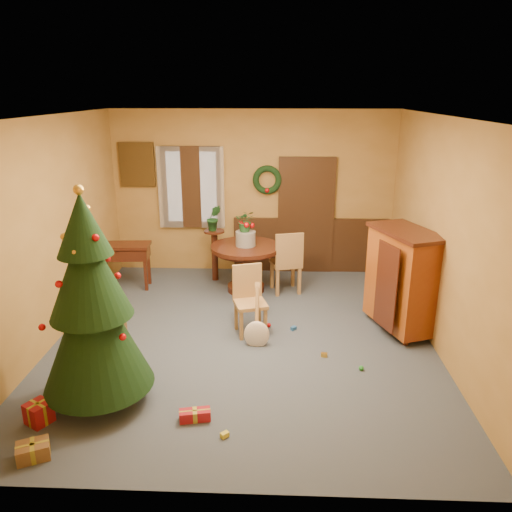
# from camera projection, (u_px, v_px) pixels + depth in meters

# --- Properties ---
(room_envelope) EXTENTS (5.50, 5.50, 5.50)m
(room_envelope) POSITION_uv_depth(u_px,v_px,m) (265.00, 212.00, 8.97)
(room_envelope) COLOR #374050
(room_envelope) RESTS_ON ground
(dining_table) EXTENTS (1.15, 1.15, 0.79)m
(dining_table) POSITION_uv_depth(u_px,v_px,m) (246.00, 259.00, 8.20)
(dining_table) COLOR black
(dining_table) RESTS_ON floor
(urn) EXTENTS (0.33, 0.33, 0.24)m
(urn) POSITION_uv_depth(u_px,v_px,m) (246.00, 239.00, 8.09)
(urn) COLOR slate
(urn) RESTS_ON dining_table
(centerpiece_plant) EXTENTS (0.32, 0.27, 0.35)m
(centerpiece_plant) POSITION_uv_depth(u_px,v_px,m) (246.00, 221.00, 8.00)
(centerpiece_plant) COLOR #1E4C23
(centerpiece_plant) RESTS_ON urn
(chair_near) EXTENTS (0.51, 0.51, 0.95)m
(chair_near) POSITION_uv_depth(u_px,v_px,m) (249.00, 297.00, 6.81)
(chair_near) COLOR #A37441
(chair_near) RESTS_ON floor
(chair_far) EXTENTS (0.56, 0.56, 1.05)m
(chair_far) POSITION_uv_depth(u_px,v_px,m) (287.00, 261.00, 8.10)
(chair_far) COLOR #A37441
(chair_far) RESTS_ON floor
(guitar) EXTENTS (0.46, 0.58, 0.77)m
(guitar) POSITION_uv_depth(u_px,v_px,m) (257.00, 318.00, 6.44)
(guitar) COLOR beige
(guitar) RESTS_ON floor
(plant_stand) EXTENTS (0.35, 0.35, 0.90)m
(plant_stand) POSITION_uv_depth(u_px,v_px,m) (215.00, 249.00, 8.67)
(plant_stand) COLOR black
(plant_stand) RESTS_ON floor
(stand_plant) EXTENTS (0.28, 0.24, 0.45)m
(stand_plant) POSITION_uv_depth(u_px,v_px,m) (214.00, 218.00, 8.50)
(stand_plant) COLOR #19471E
(stand_plant) RESTS_ON plant_stand
(christmas_tree) EXTENTS (1.14, 1.14, 2.36)m
(christmas_tree) POSITION_uv_depth(u_px,v_px,m) (92.00, 306.00, 5.05)
(christmas_tree) COLOR #382111
(christmas_tree) RESTS_ON floor
(writing_desk) EXTENTS (0.89, 0.49, 0.77)m
(writing_desk) POSITION_uv_depth(u_px,v_px,m) (124.00, 255.00, 8.33)
(writing_desk) COLOR black
(writing_desk) RESTS_ON floor
(sideboard) EXTENTS (0.95, 1.26, 1.45)m
(sideboard) POSITION_uv_depth(u_px,v_px,m) (403.00, 278.00, 6.77)
(sideboard) COLOR #5E1B0A
(sideboard) RESTS_ON floor
(gift_a) EXTENTS (0.34, 0.31, 0.15)m
(gift_a) POSITION_uv_depth(u_px,v_px,m) (33.00, 451.00, 4.53)
(gift_a) COLOR brown
(gift_a) RESTS_ON floor
(gift_b) EXTENTS (0.30, 0.30, 0.22)m
(gift_b) POSITION_uv_depth(u_px,v_px,m) (39.00, 413.00, 5.01)
(gift_b) COLOR maroon
(gift_b) RESTS_ON floor
(gift_c) EXTENTS (0.34, 0.30, 0.16)m
(gift_c) POSITION_uv_depth(u_px,v_px,m) (116.00, 326.00, 6.95)
(gift_c) COLOR brown
(gift_c) RESTS_ON floor
(gift_d) EXTENTS (0.33, 0.19, 0.11)m
(gift_d) POSITION_uv_depth(u_px,v_px,m) (195.00, 415.00, 5.07)
(gift_d) COLOR maroon
(gift_d) RESTS_ON floor
(toy_a) EXTENTS (0.09, 0.09, 0.05)m
(toy_a) POSITION_uv_depth(u_px,v_px,m) (294.00, 328.00, 6.98)
(toy_a) COLOR #235798
(toy_a) RESTS_ON floor
(toy_b) EXTENTS (0.06, 0.06, 0.06)m
(toy_b) POSITION_uv_depth(u_px,v_px,m) (361.00, 368.00, 5.97)
(toy_b) COLOR green
(toy_b) RESTS_ON floor
(toy_c) EXTENTS (0.09, 0.09, 0.05)m
(toy_c) POSITION_uv_depth(u_px,v_px,m) (225.00, 435.00, 4.82)
(toy_c) COLOR gold
(toy_c) RESTS_ON floor
(toy_d) EXTENTS (0.06, 0.06, 0.06)m
(toy_d) POSITION_uv_depth(u_px,v_px,m) (269.00, 325.00, 7.07)
(toy_d) COLOR red
(toy_d) RESTS_ON floor
(toy_e) EXTENTS (0.08, 0.06, 0.05)m
(toy_e) POSITION_uv_depth(u_px,v_px,m) (324.00, 355.00, 6.28)
(toy_e) COLOR gold
(toy_e) RESTS_ON floor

